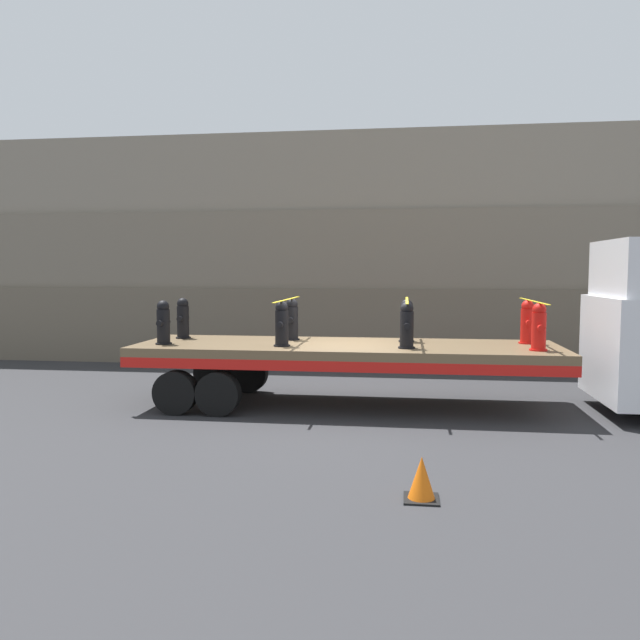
% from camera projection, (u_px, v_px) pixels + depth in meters
% --- Properties ---
extents(ground_plane, '(120.00, 120.00, 0.00)m').
position_uv_depth(ground_plane, '(346.00, 406.00, 12.85)').
color(ground_plane, '#2D2D30').
extents(rock_cliff, '(60.00, 3.30, 6.80)m').
position_uv_depth(rock_cliff, '(367.00, 251.00, 19.26)').
color(rock_cliff, '#665B4C').
rests_on(rock_cliff, ground_plane).
extents(flatbed_trailer, '(8.55, 2.66, 1.29)m').
position_uv_depth(flatbed_trailer, '(323.00, 355.00, 12.83)').
color(flatbed_trailer, brown).
rests_on(flatbed_trailer, ground_plane).
extents(fire_hydrant_black_near_0, '(0.33, 0.48, 0.90)m').
position_uv_depth(fire_hydrant_black_near_0, '(163.00, 323.00, 12.65)').
color(fire_hydrant_black_near_0, black).
rests_on(fire_hydrant_black_near_0, flatbed_trailer).
extents(fire_hydrant_black_far_0, '(0.33, 0.48, 0.90)m').
position_uv_depth(fire_hydrant_black_far_0, '(183.00, 319.00, 13.77)').
color(fire_hydrant_black_far_0, black).
rests_on(fire_hydrant_black_far_0, flatbed_trailer).
extents(fire_hydrant_black_near_1, '(0.33, 0.48, 0.90)m').
position_uv_depth(fire_hydrant_black_near_1, '(282.00, 324.00, 12.32)').
color(fire_hydrant_black_near_1, black).
rests_on(fire_hydrant_black_near_1, flatbed_trailer).
extents(fire_hydrant_black_far_1, '(0.33, 0.48, 0.90)m').
position_uv_depth(fire_hydrant_black_far_1, '(292.00, 320.00, 13.44)').
color(fire_hydrant_black_far_1, black).
rests_on(fire_hydrant_black_far_1, flatbed_trailer).
extents(fire_hydrant_black_near_2, '(0.33, 0.48, 0.90)m').
position_uv_depth(fire_hydrant_black_near_2, '(407.00, 326.00, 11.99)').
color(fire_hydrant_black_near_2, black).
rests_on(fire_hydrant_black_near_2, flatbed_trailer).
extents(fire_hydrant_black_far_2, '(0.33, 0.48, 0.90)m').
position_uv_depth(fire_hydrant_black_far_2, '(407.00, 321.00, 13.10)').
color(fire_hydrant_black_far_2, black).
rests_on(fire_hydrant_black_far_2, flatbed_trailer).
extents(fire_hydrant_red_near_3, '(0.33, 0.48, 0.90)m').
position_uv_depth(fire_hydrant_red_near_3, '(539.00, 327.00, 11.66)').
color(fire_hydrant_red_near_3, red).
rests_on(fire_hydrant_red_near_3, flatbed_trailer).
extents(fire_hydrant_red_far_3, '(0.33, 0.48, 0.90)m').
position_uv_depth(fire_hydrant_red_far_3, '(527.00, 322.00, 12.77)').
color(fire_hydrant_red_far_3, red).
rests_on(fire_hydrant_red_far_3, flatbed_trailer).
extents(cargo_strap_rear, '(0.05, 2.77, 0.01)m').
position_uv_depth(cargo_strap_rear, '(287.00, 299.00, 12.84)').
color(cargo_strap_rear, yellow).
rests_on(cargo_strap_rear, fire_hydrant_black_near_1).
extents(cargo_strap_middle, '(0.05, 2.77, 0.01)m').
position_uv_depth(cargo_strap_middle, '(407.00, 300.00, 12.51)').
color(cargo_strap_middle, yellow).
rests_on(cargo_strap_middle, fire_hydrant_black_near_2).
extents(cargo_strap_front, '(0.05, 2.77, 0.01)m').
position_uv_depth(cargo_strap_front, '(533.00, 301.00, 12.18)').
color(cargo_strap_front, yellow).
rests_on(cargo_strap_front, fire_hydrant_red_near_3).
extents(traffic_cone, '(0.43, 0.43, 0.54)m').
position_uv_depth(traffic_cone, '(422.00, 479.00, 7.59)').
color(traffic_cone, black).
rests_on(traffic_cone, ground_plane).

